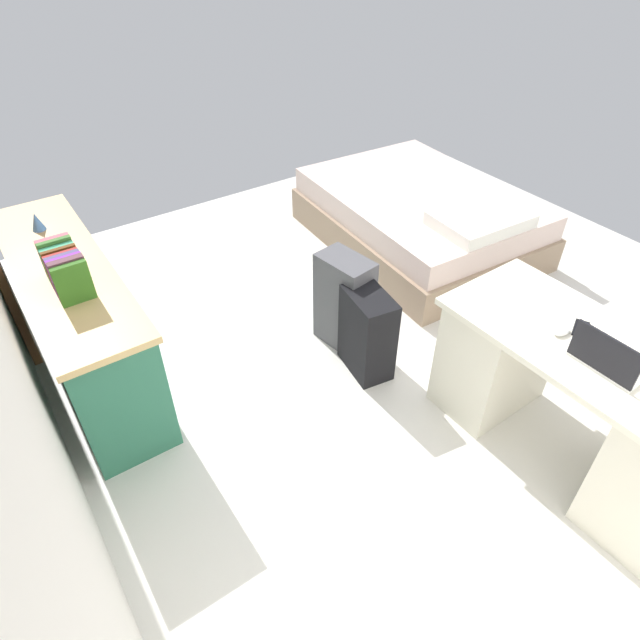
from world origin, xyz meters
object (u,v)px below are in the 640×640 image
object	(u,v)px
figurine_small	(37,222)
bed	(419,218)
suitcase_spare_grey	(344,302)
cell_phone_by_mouse	(581,329)
suitcase_black	(367,333)
credenza	(80,320)
computer_mouse	(561,331)
desk	(573,401)
laptop	(608,359)

from	to	relation	value
figurine_small	bed	bearing A→B (deg)	-99.77
suitcase_spare_grey	figurine_small	bearing A→B (deg)	43.67
bed	cell_phone_by_mouse	bearing A→B (deg)	157.29
suitcase_black	credenza	bearing A→B (deg)	64.92
credenza	suitcase_black	xyz separation A→B (m)	(-0.97, -1.44, -0.11)
suitcase_black	computer_mouse	distance (m)	1.14
desk	bed	bearing A→B (deg)	-22.92
suitcase_spare_grey	laptop	bearing A→B (deg)	-175.75
suitcase_black	computer_mouse	size ratio (longest dim) A/B	5.70
computer_mouse	cell_phone_by_mouse	xyz separation A→B (m)	(-0.04, -0.10, -0.01)
desk	laptop	bearing A→B (deg)	140.92
suitcase_spare_grey	computer_mouse	size ratio (longest dim) A/B	6.56
suitcase_spare_grey	credenza	bearing A→B (deg)	56.92
bed	desk	bearing A→B (deg)	157.08
figurine_small	desk	bearing A→B (deg)	-143.46
credenza	suitcase_black	distance (m)	1.74
computer_mouse	desk	bearing A→B (deg)	-166.58
bed	computer_mouse	distance (m)	2.19
suitcase_spare_grey	computer_mouse	world-z (taller)	computer_mouse
bed	computer_mouse	bearing A→B (deg)	154.31
bed	computer_mouse	size ratio (longest dim) A/B	19.83
desk	computer_mouse	size ratio (longest dim) A/B	14.52
credenza	laptop	xyz separation A→B (m)	(-2.18, -1.81, 0.40)
bed	figurine_small	bearing A→B (deg)	80.23
credenza	cell_phone_by_mouse	distance (m)	2.79
suitcase_spare_grey	figurine_small	size ratio (longest dim) A/B	5.96
suitcase_spare_grey	computer_mouse	bearing A→B (deg)	-171.65
desk	suitcase_black	world-z (taller)	desk
desk	credenza	bearing A→B (deg)	42.27
desk	credenza	size ratio (longest dim) A/B	0.81
credenza	laptop	size ratio (longest dim) A/B	5.73
cell_phone_by_mouse	suitcase_black	bearing A→B (deg)	2.02
computer_mouse	figurine_small	xyz separation A→B (m)	(2.39, 1.85, 0.08)
credenza	computer_mouse	xyz separation A→B (m)	(-1.92, -1.85, 0.37)
suitcase_black	suitcase_spare_grey	xyz separation A→B (m)	(0.29, -0.04, 0.04)
suitcase_black	computer_mouse	bearing A→B (deg)	-147.51
suitcase_black	cell_phone_by_mouse	size ratio (longest dim) A/B	4.19
laptop	desk	bearing A→B (deg)	-39.08
credenza	cell_phone_by_mouse	bearing A→B (deg)	-135.01
credenza	suitcase_spare_grey	world-z (taller)	credenza
laptop	bed	bearing A→B (deg)	-23.76
suitcase_spare_grey	laptop	size ratio (longest dim) A/B	2.09
suitcase_spare_grey	figurine_small	xyz separation A→B (m)	(1.15, 1.48, 0.52)
desk	credenza	xyz separation A→B (m)	(2.08, 1.89, 0.01)
suitcase_black	figurine_small	size ratio (longest dim) A/B	5.18
suitcase_black	suitcase_spare_grey	bearing A→B (deg)	1.58
credenza	suitcase_spare_grey	bearing A→B (deg)	-114.70
desk	suitcase_spare_grey	world-z (taller)	desk
suitcase_black	cell_phone_by_mouse	distance (m)	1.20
desk	laptop	xyz separation A→B (m)	(-0.10, 0.08, 0.41)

